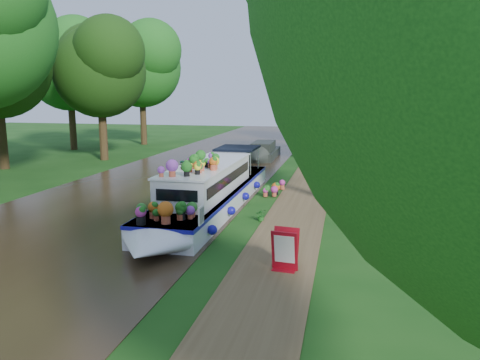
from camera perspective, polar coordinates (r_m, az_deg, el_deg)
name	(u,v)px	position (r m, az deg, el deg)	size (l,w,h in m)	color
ground	(256,226)	(16.47, 2.02, -5.61)	(100.00, 100.00, 0.00)	#133E0F
canal_water	(101,216)	(18.50, -16.61, -4.21)	(10.00, 100.00, 0.02)	black
towpath	(291,228)	(16.29, 6.19, -5.79)	(2.20, 100.00, 0.03)	brown
plant_boat	(208,190)	(18.33, -3.92, -1.22)	(2.29, 13.52, 2.29)	white
tree_near_overhang	(374,38)	(18.74, 15.97, 16.34)	(5.52, 5.28, 8.99)	#2F210F
tree_near_mid	(375,63)	(30.73, 16.10, 13.58)	(6.90, 6.60, 9.40)	#2F210F
tree_near_far	(362,64)	(41.73, 14.60, 13.57)	(7.59, 7.26, 10.30)	#2F210F
tree_far_c	(100,64)	(33.95, -16.71, 13.37)	(7.13, 6.82, 9.59)	#2F210F
tree_far_d	(141,61)	(43.61, -11.93, 13.99)	(8.05, 7.70, 10.85)	#2F210F
tree_far_h	(69,61)	(41.09, -20.13, 13.46)	(7.82, 7.48, 10.49)	#2F210F
second_boat	(263,152)	(33.39, 2.88, 3.46)	(1.88, 6.15, 1.18)	black
sandwich_board	(285,251)	(12.35, 5.51, -8.67)	(0.70, 0.60, 1.09)	#A10B18
pedestrian_pink	(322,140)	(38.54, 9.94, 4.78)	(0.59, 0.39, 1.62)	#E85F8C
verge_plant	(261,215)	(17.04, 2.62, -4.27)	(0.40, 0.35, 0.45)	#1F621D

